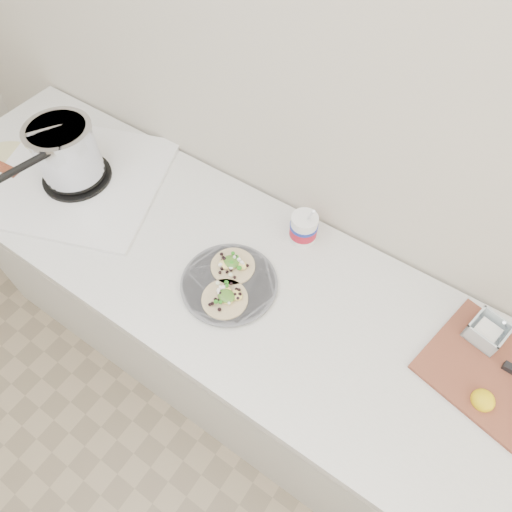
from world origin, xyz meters
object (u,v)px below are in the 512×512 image
Objects in this scene: taco_plate at (229,282)px; cutboard at (511,379)px; stove at (71,161)px; tub at (304,227)px; bacon_plate at (0,168)px.

taco_plate is 0.61× the size of cutboard.
cutboard is at bearing -15.97° from stove.
tub is at bearing 71.32° from taco_plate.
stove is at bearing 23.47° from bacon_plate.
tub reaches higher than cutboard.
tub is at bearing -176.45° from cutboard.
stove reaches higher than bacon_plate.
cutboard is at bearing -8.34° from tub.
cutboard is (0.69, -0.10, -0.05)m from tub.
cutboard is 1.78m from bacon_plate.
taco_plate is 0.98m from bacon_plate.
tub is (0.09, 0.28, 0.05)m from taco_plate.
stove is at bearing -163.31° from cutboard.
bacon_plate is (-1.77, -0.25, -0.01)m from cutboard.
taco_plate is at bearing -155.57° from cutboard.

